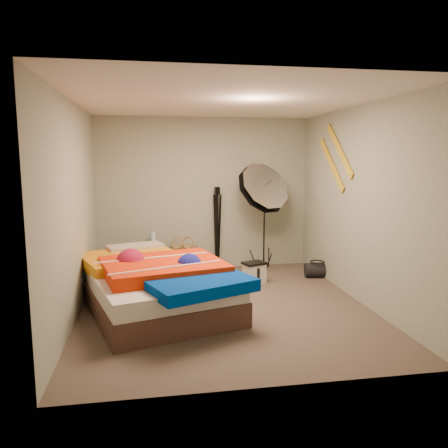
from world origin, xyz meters
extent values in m
plane|color=brown|center=(0.00, 0.00, 0.00)|extent=(4.00, 4.00, 0.00)
plane|color=silver|center=(0.00, 0.00, 2.50)|extent=(4.00, 4.00, 0.00)
plane|color=#9DA493|center=(0.00, 2.00, 1.25)|extent=(3.50, 0.00, 3.50)
plane|color=#9DA493|center=(0.00, -2.00, 1.25)|extent=(3.50, 0.00, 3.50)
plane|color=#9DA493|center=(-1.75, 0.00, 1.25)|extent=(0.00, 4.00, 4.00)
plane|color=#9DA493|center=(1.75, 0.00, 1.25)|extent=(0.00, 4.00, 4.00)
cube|color=tan|center=(-0.36, 1.90, 0.21)|extent=(0.45, 0.32, 0.43)
cylinder|color=#6EBBE0|center=(-0.85, 1.79, 0.33)|extent=(0.11, 0.20, 0.67)
cube|color=beige|center=(0.60, 0.91, 0.15)|extent=(0.35, 0.30, 0.30)
cylinder|color=black|center=(1.65, 1.08, 0.11)|extent=(0.40, 0.27, 0.23)
cube|color=gold|center=(1.73, 0.60, 1.95)|extent=(0.02, 0.91, 0.78)
cube|color=gold|center=(1.73, 0.85, 1.75)|extent=(0.02, 0.91, 0.78)
cube|color=#4A2F28|center=(-0.85, 0.06, 0.14)|extent=(2.06, 2.50, 0.28)
cube|color=silver|center=(-0.85, 0.06, 0.38)|extent=(2.01, 2.45, 0.19)
cube|color=orange|center=(-1.14, 0.48, 0.52)|extent=(1.48, 1.39, 0.15)
cube|color=red|center=(-0.75, -0.08, 0.54)|extent=(1.59, 1.43, 0.17)
cube|color=#0035A3|center=(-0.41, -0.66, 0.51)|extent=(1.33, 1.21, 0.13)
cube|color=#BF8493|center=(-1.11, 0.94, 0.56)|extent=(0.83, 0.57, 0.15)
cylinder|color=black|center=(0.98, 1.77, 0.71)|extent=(0.03, 0.03, 1.43)
cube|color=black|center=(0.98, 1.77, 1.38)|extent=(0.06, 0.06, 0.09)
cone|color=silver|center=(0.88, 1.61, 1.34)|extent=(0.95, 0.92, 1.05)
cylinder|color=black|center=(0.20, 1.87, 0.62)|extent=(0.05, 0.05, 1.24)
cube|color=black|center=(0.20, 1.87, 1.31)|extent=(0.09, 0.09, 0.13)
camera|label=1|loc=(-0.88, -5.19, 1.84)|focal=35.00mm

